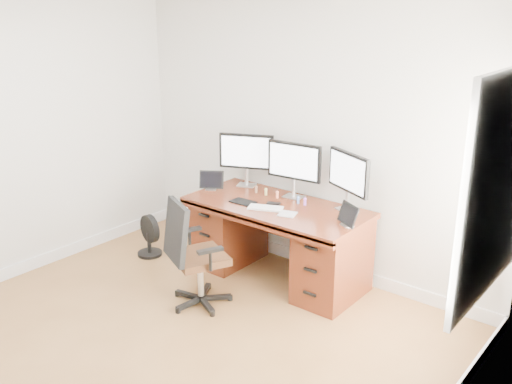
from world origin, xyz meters
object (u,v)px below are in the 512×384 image
Objects in this scene: office_chair at (195,271)px; keyboard at (266,208)px; floor_fan at (149,236)px; monitor_center at (294,163)px; desk at (278,239)px.

office_chair reaches higher than keyboard.
floor_fan is 0.79× the size of monitor_center.
desk is 0.89m from office_chair.
keyboard is at bearing 22.53° from floor_fan.
monitor_center is at bearing 38.30° from floor_fan.
monitor_center reaches higher than office_chair.
floor_fan is (-1.10, 0.43, -0.10)m from office_chair.
floor_fan is at bearing -162.36° from desk.
monitor_center reaches higher than desk.
office_chair is 1.74× the size of monitor_center.
office_chair is at bearing -133.06° from keyboard.
desk is 1.42m from floor_fan.
office_chair is 3.11× the size of keyboard.
desk is 3.09× the size of monitor_center.
office_chair is 1.36m from monitor_center.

